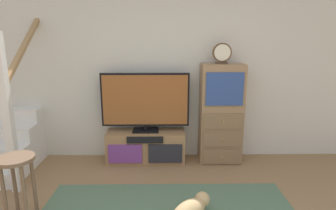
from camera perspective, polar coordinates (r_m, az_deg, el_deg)
back_wall at (r=4.06m, az=-0.25°, el=8.08°), size 6.40×0.12×2.70m
media_console at (r=4.08m, az=-4.47°, el=-8.33°), size 1.10×0.38×0.44m
television at (r=3.90m, az=-4.62°, el=0.81°), size 1.22×0.22×0.83m
side_cabinet at (r=4.01m, az=10.64°, el=-1.79°), size 0.58×0.38×1.39m
desk_clock at (r=3.85m, az=10.87°, el=10.21°), size 0.25×0.08×0.28m
staircase at (r=4.59m, az=-29.51°, el=-5.61°), size 1.00×1.36×2.20m
bar_stool_near at (r=3.06m, az=-28.18°, el=-12.10°), size 0.34×0.34×0.66m
dog at (r=2.90m, az=4.58°, el=-20.43°), size 0.45×0.45×0.23m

